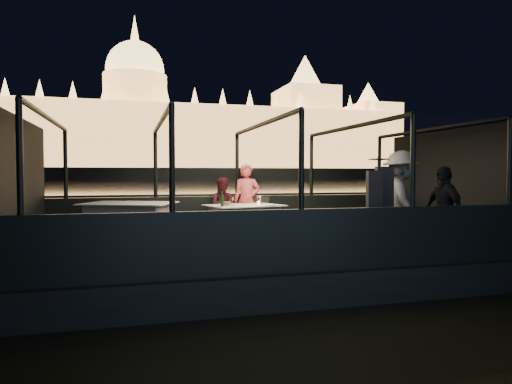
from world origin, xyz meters
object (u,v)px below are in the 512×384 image
object	(u,v)px
dining_table_central	(244,223)
coat_stand	(378,204)
chair_port_left	(224,219)
person_man_maroon	(224,204)
chair_port_right	(262,218)
wine_bottle	(222,199)
passenger_dark	(444,206)
dining_table_aft	(129,227)
passenger_stripe	(401,205)
person_woman_coral	(247,203)

from	to	relation	value
dining_table_central	coat_stand	xyz separation A→B (m)	(1.69, -2.32, 0.51)
chair_port_left	person_man_maroon	xyz separation A→B (m)	(0.05, 0.24, 0.30)
chair_port_right	coat_stand	xyz separation A→B (m)	(1.18, -2.77, 0.45)
chair_port_left	wine_bottle	bearing A→B (deg)	-114.22
passenger_dark	dining_table_aft	bearing A→B (deg)	-116.05
chair_port_right	wine_bottle	distance (m)	1.37
passenger_stripe	wine_bottle	bearing A→B (deg)	73.15
person_woman_coral	wine_bottle	distance (m)	1.29
person_man_maroon	passenger_stripe	xyz separation A→B (m)	(2.64, -2.66, 0.10)
chair_port_left	passenger_dark	bearing A→B (deg)	-51.90
chair_port_left	person_man_maroon	world-z (taller)	person_man_maroon
person_man_maroon	passenger_stripe	distance (m)	3.75
person_man_maroon	coat_stand	bearing A→B (deg)	-38.77
dining_table_central	dining_table_aft	size ratio (longest dim) A/B	0.90
dining_table_central	person_man_maroon	size ratio (longest dim) A/B	1.10
chair_port_left	person_woman_coral	bearing A→B (deg)	13.48
chair_port_left	person_man_maroon	size ratio (longest dim) A/B	0.61
dining_table_central	chair_port_right	size ratio (longest dim) A/B	1.64
dining_table_central	chair_port_left	world-z (taller)	chair_port_left
dining_table_central	dining_table_aft	xyz separation A→B (m)	(-2.26, -0.04, 0.00)
chair_port_left	person_man_maroon	bearing A→B (deg)	68.68
dining_table_aft	wine_bottle	xyz separation A→B (m)	(1.74, -0.27, 0.53)
chair_port_right	wine_bottle	world-z (taller)	wine_bottle
dining_table_central	passenger_stripe	xyz separation A→B (m)	(2.37, -1.94, 0.47)
passenger_stripe	dining_table_central	bearing A→B (deg)	63.20
person_woman_coral	chair_port_left	bearing A→B (deg)	-139.04
chair_port_right	passenger_dark	world-z (taller)	passenger_dark
chair_port_left	person_woman_coral	distance (m)	0.68
dining_table_central	person_woman_coral	world-z (taller)	person_woman_coral
chair_port_right	passenger_dark	bearing A→B (deg)	-33.95
chair_port_right	coat_stand	distance (m)	3.05
person_man_maroon	dining_table_aft	bearing A→B (deg)	-140.64
coat_stand	person_man_maroon	world-z (taller)	coat_stand
chair_port_right	person_man_maroon	size ratio (longest dim) A/B	0.67
dining_table_aft	chair_port_right	bearing A→B (deg)	10.09
coat_stand	wine_bottle	world-z (taller)	coat_stand
dining_table_central	coat_stand	world-z (taller)	coat_stand
passenger_stripe	person_woman_coral	bearing A→B (deg)	51.26
person_woman_coral	person_man_maroon	world-z (taller)	person_woman_coral
person_man_maroon	chair_port_right	bearing A→B (deg)	-0.51
person_woman_coral	passenger_stripe	size ratio (longest dim) A/B	0.89
chair_port_right	person_man_maroon	world-z (taller)	person_man_maroon
chair_port_left	passenger_stripe	xyz separation A→B (m)	(2.69, -2.42, 0.40)
dining_table_aft	person_man_maroon	size ratio (longest dim) A/B	1.22
dining_table_central	wine_bottle	distance (m)	0.81
dining_table_aft	passenger_dark	size ratio (longest dim) A/B	1.05
dining_table_central	dining_table_aft	distance (m)	2.26
chair_port_right	passenger_stripe	bearing A→B (deg)	-36.12
dining_table_central	passenger_dark	distance (m)	3.79
chair_port_right	passenger_dark	xyz separation A→B (m)	(2.38, -2.85, 0.40)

